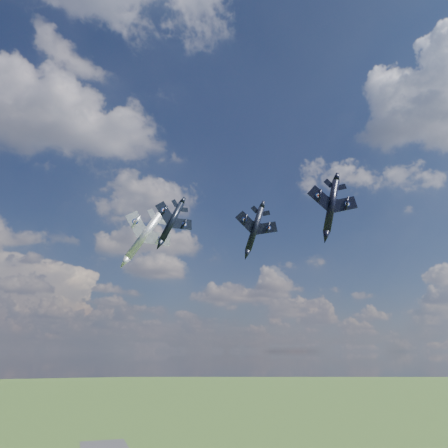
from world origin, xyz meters
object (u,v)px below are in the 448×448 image
object	(u,v)px
jet_lead_navy	(172,222)
jet_high_navy	(255,229)
jet_right_navy	(331,206)
jet_left_silver	(144,236)

from	to	relation	value
jet_lead_navy	jet_high_navy	xyz separation A→B (m)	(25.21, 17.49, 5.48)
jet_right_navy	jet_lead_navy	bearing A→B (deg)	158.30
jet_right_navy	jet_high_navy	size ratio (longest dim) A/B	0.85
jet_lead_navy	jet_right_navy	distance (m)	30.88
jet_right_navy	jet_left_silver	world-z (taller)	jet_left_silver
jet_right_navy	jet_left_silver	size ratio (longest dim) A/B	0.85
jet_lead_navy	jet_high_navy	size ratio (longest dim) A/B	0.78
jet_high_navy	jet_left_silver	world-z (taller)	jet_high_navy
jet_lead_navy	jet_left_silver	size ratio (longest dim) A/B	0.78
jet_right_navy	jet_high_navy	world-z (taller)	jet_high_navy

